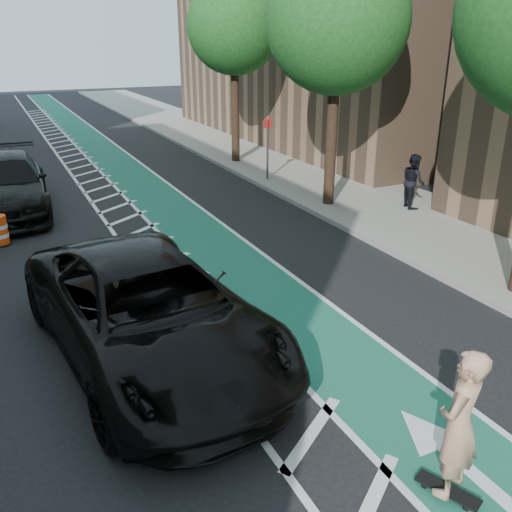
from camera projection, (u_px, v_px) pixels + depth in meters
ground at (181, 407)px, 8.36m from camera, size 120.00×120.00×0.00m
bike_lane at (171, 211)px, 17.92m from camera, size 2.00×90.00×0.01m
buffer_strip at (126, 217)px, 17.32m from camera, size 1.40×90.00×0.01m
sidewalk_right at (336, 187)px, 20.53m from camera, size 5.00×90.00×0.15m
curb_right at (279, 194)px, 19.53m from camera, size 0.12×90.00×0.16m
tree_r_c at (339, 21)px, 16.09m from camera, size 4.20×4.20×7.90m
tree_r_d at (232, 27)px, 22.77m from camera, size 4.20×4.20×7.90m
sign_post at (268, 148)px, 20.95m from camera, size 0.35×0.08×2.47m
skateboard at (448, 490)px, 6.71m from camera, size 0.52×0.82×0.11m
skateboarder at (459, 424)px, 6.33m from camera, size 0.85×0.72×1.97m
suv_near at (149, 311)px, 9.35m from camera, size 3.77×6.91×1.84m
suv_far at (5, 185)px, 17.51m from camera, size 2.83×6.36×1.81m
pedestrian at (413, 181)px, 17.49m from camera, size 0.89×1.01×1.75m
barrel_b at (8, 211)px, 16.59m from camera, size 0.60×0.60×0.81m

